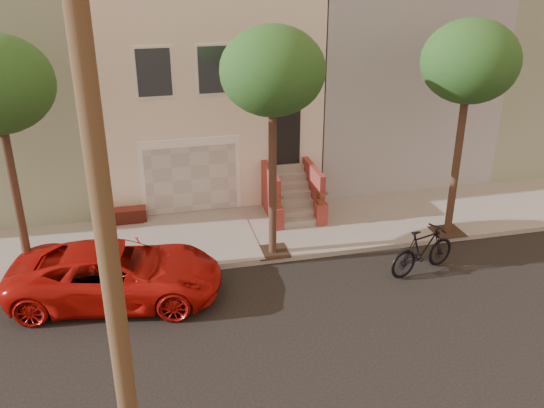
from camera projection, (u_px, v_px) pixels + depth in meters
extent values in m
plane|color=black|center=(270.00, 344.00, 13.23)|extent=(90.00, 90.00, 0.00)
cube|color=gray|center=(230.00, 235.00, 17.96)|extent=(40.00, 3.70, 0.15)
cube|color=beige|center=(200.00, 79.00, 21.70)|extent=(7.00, 8.00, 7.00)
cube|color=gray|center=(3.00, 88.00, 20.25)|extent=(6.50, 8.00, 7.00)
cube|color=#919599|center=(373.00, 70.00, 23.15)|extent=(6.50, 8.00, 7.00)
cube|color=gray|center=(518.00, 63.00, 24.53)|extent=(6.50, 8.00, 7.00)
cube|color=white|center=(191.00, 176.00, 18.89)|extent=(3.20, 0.12, 2.50)
cube|color=beige|center=(191.00, 179.00, 18.87)|extent=(2.90, 0.06, 2.20)
cube|color=gray|center=(200.00, 236.00, 17.73)|extent=(3.20, 3.70, 0.02)
cube|color=maroon|center=(124.00, 216.00, 18.55)|extent=(1.40, 0.45, 0.44)
cube|color=black|center=(285.00, 135.00, 19.03)|extent=(1.00, 0.06, 2.00)
cube|color=#3F4751|center=(154.00, 72.00, 17.29)|extent=(1.00, 0.06, 1.40)
cube|color=white|center=(154.00, 72.00, 17.30)|extent=(1.15, 0.05, 1.55)
cube|color=#3F4751|center=(215.00, 70.00, 17.67)|extent=(1.00, 0.06, 1.40)
cube|color=white|center=(215.00, 70.00, 17.69)|extent=(1.15, 0.05, 1.55)
cube|color=#3F4751|center=(273.00, 67.00, 18.05)|extent=(1.00, 0.06, 1.40)
cube|color=white|center=(273.00, 67.00, 18.07)|extent=(1.15, 0.05, 1.55)
cube|color=gray|center=(299.00, 222.00, 18.38)|extent=(1.20, 0.28, 0.20)
cube|color=gray|center=(296.00, 213.00, 18.55)|extent=(1.20, 0.28, 0.20)
cube|color=gray|center=(294.00, 204.00, 18.71)|extent=(1.20, 0.28, 0.20)
cube|color=gray|center=(292.00, 195.00, 18.88)|extent=(1.20, 0.28, 0.20)
cube|color=gray|center=(290.00, 186.00, 19.05)|extent=(1.20, 0.28, 0.20)
cube|color=gray|center=(288.00, 177.00, 19.22)|extent=(1.20, 0.28, 0.20)
cube|color=gray|center=(286.00, 168.00, 19.38)|extent=(1.20, 0.28, 0.20)
cube|color=maroon|center=(271.00, 194.00, 18.69)|extent=(0.18, 1.96, 1.60)
cube|color=maroon|center=(313.00, 190.00, 18.99)|extent=(0.18, 1.96, 1.60)
cube|color=maroon|center=(277.00, 218.00, 18.09)|extent=(0.35, 0.35, 0.70)
imported|color=#1F4518|center=(277.00, 201.00, 17.86)|extent=(0.40, 0.35, 0.45)
cube|color=maroon|center=(321.00, 213.00, 18.39)|extent=(0.35, 0.35, 0.70)
imported|color=#1F4518|center=(322.00, 197.00, 18.16)|extent=(0.41, 0.35, 0.45)
cube|color=#2D2116|center=(32.00, 279.00, 15.46)|extent=(0.90, 0.90, 0.02)
cylinder|color=#342417|center=(18.00, 207.00, 14.61)|extent=(0.22, 0.22, 4.20)
cube|color=#2D2116|center=(273.00, 252.00, 16.85)|extent=(0.90, 0.90, 0.02)
cylinder|color=#342417|center=(273.00, 184.00, 16.00)|extent=(0.22, 0.22, 4.20)
ellipsoid|color=#1F4518|center=(273.00, 71.00, 14.76)|extent=(2.70, 2.57, 2.29)
cube|color=#2D2116|center=(447.00, 231.00, 18.02)|extent=(0.90, 0.90, 0.02)
cylinder|color=#342417|center=(456.00, 167.00, 17.17)|extent=(0.22, 0.22, 4.20)
ellipsoid|color=#1F4518|center=(470.00, 61.00, 15.93)|extent=(2.70, 2.57, 2.29)
cylinder|color=#493622|center=(103.00, 213.00, 7.72)|extent=(0.30, 0.30, 10.00)
imported|color=#B4120D|center=(117.00, 274.00, 14.63)|extent=(5.53, 3.25, 1.44)
imported|color=black|center=(423.00, 250.00, 15.87)|extent=(2.26, 1.23, 1.31)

